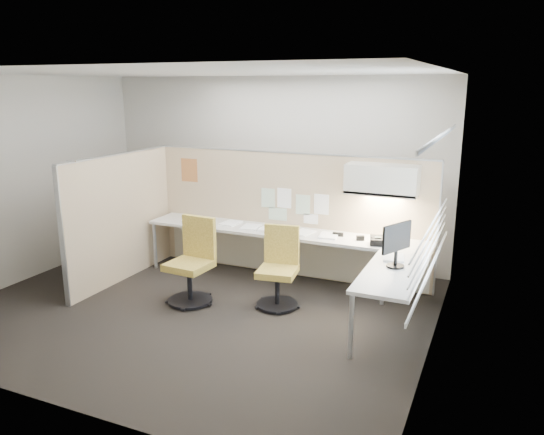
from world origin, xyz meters
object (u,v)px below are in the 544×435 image
at_px(desk, 301,245).
at_px(chair_left, 193,264).
at_px(phone, 378,241).
at_px(chair_right, 279,270).
at_px(monitor, 397,242).

height_order(desk, chair_left, chair_left).
xyz_separation_m(chair_left, phone, (2.10, 0.96, 0.29)).
bearing_deg(phone, chair_right, -162.89).
bearing_deg(chair_left, desk, 44.80).
xyz_separation_m(desk, chair_right, (-0.06, -0.63, -0.15)).
distance_m(chair_right, phone, 1.29).
relative_size(desk, phone, 16.11).
bearing_deg(chair_right, phone, 22.47).
bearing_deg(chair_left, monitor, 8.77).
bearing_deg(monitor, chair_left, 120.61).
bearing_deg(monitor, desk, 87.45).
relative_size(desk, chair_left, 3.79).
distance_m(chair_right, monitor, 1.54).
distance_m(desk, phone, 1.02).
height_order(desk, monitor, monitor).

